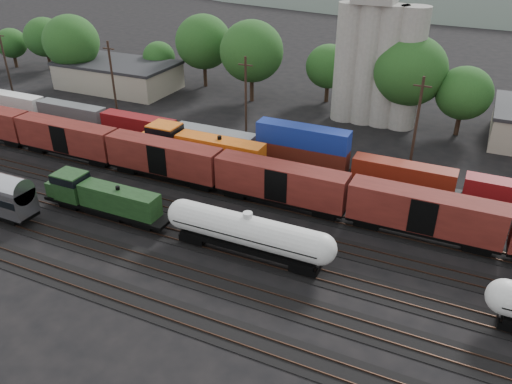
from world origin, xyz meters
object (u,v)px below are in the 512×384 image
at_px(tank_car_a, 248,232).
at_px(grain_silo, 378,51).
at_px(orange_locomotive, 197,148).
at_px(green_locomotive, 99,197).

bearing_deg(tank_car_a, grain_silo, 87.20).
xyz_separation_m(tank_car_a, orange_locomotive, (-14.44, 15.00, 0.07)).
relative_size(green_locomotive, orange_locomotive, 0.80).
bearing_deg(green_locomotive, tank_car_a, 0.00).
height_order(green_locomotive, grain_silo, grain_silo).
bearing_deg(orange_locomotive, green_locomotive, -102.51).
relative_size(orange_locomotive, grain_silo, 0.67).
height_order(green_locomotive, tank_car_a, tank_car_a).
bearing_deg(orange_locomotive, grain_silo, 57.69).
relative_size(tank_car_a, orange_locomotive, 0.89).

